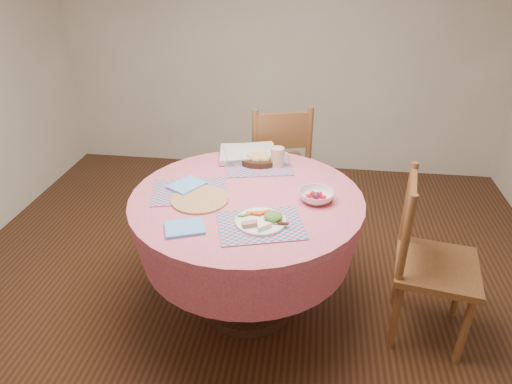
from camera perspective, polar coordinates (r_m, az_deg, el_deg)
ground at (r=2.85m, az=-1.02°, el=-13.81°), size 4.00×4.00×0.00m
room_envelope at (r=2.11m, az=-1.46°, el=22.92°), size 4.01×4.01×2.71m
dining_table at (r=2.51m, az=-1.13°, el=-4.42°), size 1.24×1.24×0.75m
chair_right at (r=2.55m, az=20.63°, el=-7.74°), size 0.49×0.50×0.94m
chair_back at (r=3.32m, az=2.71°, el=3.42°), size 0.56×0.55×0.98m
placemat_front at (r=2.16m, az=0.60°, el=-4.19°), size 0.47×0.40×0.01m
placemat_left at (r=2.48m, az=-8.26°, el=0.10°), size 0.46×0.38×0.01m
placemat_back at (r=2.74m, az=0.26°, el=3.33°), size 0.46×0.38×0.01m
wicker_trivet at (r=2.39m, az=-7.03°, el=-0.91°), size 0.30×0.30×0.01m
napkin_near at (r=2.16m, az=-8.93°, el=-4.46°), size 0.22×0.20×0.01m
napkin_far at (r=2.52m, az=-8.64°, el=0.83°), size 0.21×0.23×0.01m
dinner_plate at (r=2.16m, az=0.77°, el=-3.59°), size 0.24×0.25×0.05m
bread_bowl at (r=2.75m, az=0.26°, el=4.25°), size 0.23×0.23×0.08m
latte_mug at (r=2.71m, az=2.76°, el=4.39°), size 0.12×0.08×0.11m
fruit_bowl at (r=2.38m, az=7.53°, el=-0.51°), size 0.18×0.18×0.06m
newspaper_stack at (r=2.85m, az=-0.99°, el=4.84°), size 0.40×0.34×0.04m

